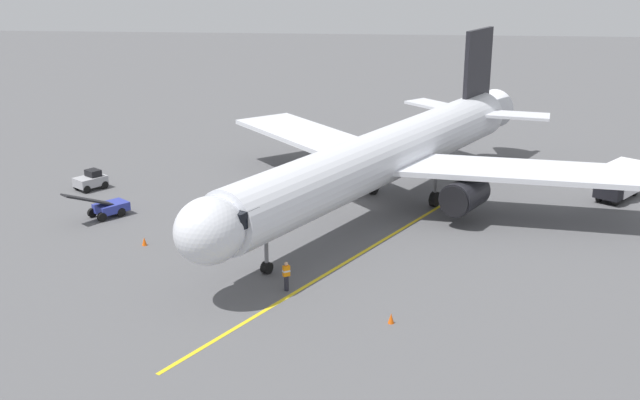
{
  "coord_description": "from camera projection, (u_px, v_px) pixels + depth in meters",
  "views": [
    {
      "loc": [
        -2.16,
        55.26,
        18.5
      ],
      "look_at": [
        1.92,
        8.43,
        3.0
      ],
      "focal_mm": 44.41,
      "sensor_mm": 36.0,
      "label": 1
    }
  ],
  "objects": [
    {
      "name": "safety_cone_nose_left",
      "position": [
        144.0,
        241.0,
        50.24
      ],
      "size": [
        0.32,
        0.32,
        0.55
      ],
      "primitive_type": "cone",
      "color": "#F2590F",
      "rests_on": "ground"
    },
    {
      "name": "ground_crew_marshaller",
      "position": [
        286.0,
        276.0,
        43.58
      ],
      "size": [
        0.47,
        0.42,
        1.71
      ],
      "color": "#23232D",
      "rests_on": "ground"
    },
    {
      "name": "apron_lead_in_line",
      "position": [
        382.0,
        241.0,
        51.04
      ],
      "size": [
        19.82,
        34.98,
        0.01
      ],
      "primitive_type": "cube",
      "rotation": [
        0.0,
        0.0,
        -0.51
      ],
      "color": "yellow",
      "rests_on": "ground"
    },
    {
      "name": "ground_plane",
      "position": [
        356.0,
        204.0,
        58.26
      ],
      "size": [
        220.0,
        220.0,
        0.0
      ],
      "primitive_type": "plane",
      "color": "#565659"
    },
    {
      "name": "safety_cone_nose_right",
      "position": [
        391.0,
        318.0,
        40.02
      ],
      "size": [
        0.32,
        0.32,
        0.55
      ],
      "primitive_type": "cone",
      "color": "#F2590F",
      "rests_on": "ground"
    },
    {
      "name": "tug_portside",
      "position": [
        91.0,
        180.0,
        61.49
      ],
      "size": [
        2.59,
        2.74,
        1.5
      ],
      "color": "#9E9EA3",
      "rests_on": "ground"
    },
    {
      "name": "box_truck_starboard_side",
      "position": [
        620.0,
        180.0,
        59.09
      ],
      "size": [
        4.39,
        4.81,
        2.62
      ],
      "color": "black",
      "rests_on": "ground"
    },
    {
      "name": "belt_loader_near_nose",
      "position": [
        107.0,
        207.0,
        55.35
      ],
      "size": [
        3.85,
        4.29,
        2.32
      ],
      "color": "#2D3899",
      "rests_on": "ground"
    },
    {
      "name": "airplane",
      "position": [
        386.0,
        156.0,
        55.68
      ],
      "size": [
        31.0,
        36.76,
        11.5
      ],
      "color": "silver",
      "rests_on": "ground"
    }
  ]
}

